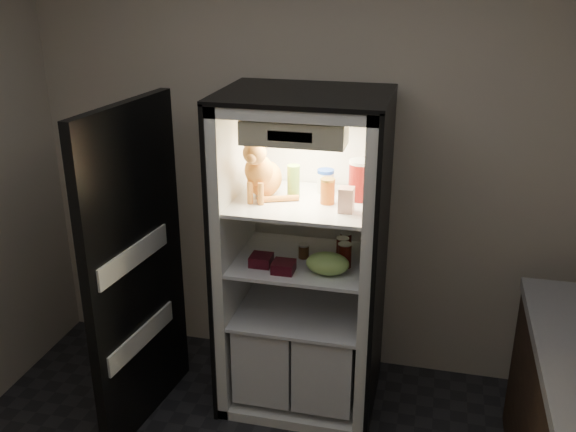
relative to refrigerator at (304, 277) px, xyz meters
The scene contains 16 objects.
room_shell 1.61m from the refrigerator, 90.00° to the right, with size 3.60×3.60×3.60m.
refrigerator is the anchor object (origin of this frame).
fridge_door 0.95m from the refrigerator, 154.39° to the right, with size 0.16×0.87×1.85m.
tabby_cat 0.68m from the refrigerator, 161.74° to the right, with size 0.31×0.36×0.38m.
parmesan_shaker 0.59m from the refrigerator, 157.85° to the right, with size 0.07×0.07×0.18m.
mayo_tub 0.58m from the refrigerator, 44.92° to the left, with size 0.10×0.10×0.13m.
salsa_jar 0.59m from the refrigerator, 29.10° to the right, with size 0.08×0.08×0.14m.
pepper_jar 0.68m from the refrigerator, ahead, with size 0.13×0.13×0.22m.
cream_carton 0.65m from the refrigerator, 34.85° to the right, with size 0.08×0.08×0.13m, color silver.
soda_can_a 0.32m from the refrigerator, 18.47° to the left, with size 0.07×0.07×0.12m.
soda_can_b 0.31m from the refrigerator, ahead, with size 0.07×0.07×0.13m.
soda_can_c 0.35m from the refrigerator, 24.08° to the right, with size 0.08×0.08×0.14m.
condiment_jar 0.20m from the refrigerator, 81.36° to the right, with size 0.06×0.06×0.08m.
grape_bag 0.34m from the refrigerator, 50.90° to the right, with size 0.23×0.17×0.12m, color #91C75D.
berry_box_left 0.33m from the refrigerator, 135.46° to the right, with size 0.12×0.12×0.06m, color #4D0C18.
berry_box_right 0.31m from the refrigerator, 103.53° to the right, with size 0.12×0.12×0.06m, color #4D0C18.
Camera 1 is at (0.69, -1.88, 2.49)m, focal length 40.00 mm.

